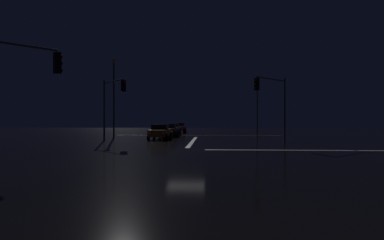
{
  "coord_description": "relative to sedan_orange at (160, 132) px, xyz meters",
  "views": [
    {
      "loc": [
        1.6,
        -20.68,
        1.99
      ],
      "look_at": [
        -0.27,
        11.92,
        2.03
      ],
      "focal_mm": 28.6,
      "sensor_mm": 36.0,
      "label": 1
    }
  ],
  "objects": [
    {
      "name": "ground",
      "position": [
        3.65,
        -11.38,
        -0.85
      ],
      "size": [
        120.0,
        120.0,
        0.1
      ],
      "primitive_type": "cube",
      "color": "black"
    },
    {
      "name": "stop_line_north",
      "position": [
        3.65,
        -3.06,
        -0.8
      ],
      "size": [
        0.35,
        14.25,
        0.01
      ],
      "color": "white",
      "rests_on": "ground"
    },
    {
      "name": "centre_line_ns",
      "position": [
        3.65,
        8.54,
        -0.8
      ],
      "size": [
        22.0,
        0.15,
        0.01
      ],
      "color": "yellow",
      "rests_on": "ground"
    },
    {
      "name": "crosswalk_bar_east",
      "position": [
        12.07,
        -11.38,
        -0.8
      ],
      "size": [
        14.25,
        0.4,
        0.01
      ],
      "color": "white",
      "rests_on": "ground"
    },
    {
      "name": "sedan_orange",
      "position": [
        0.0,
        0.0,
        0.0
      ],
      "size": [
        2.02,
        4.33,
        1.57
      ],
      "color": "#C66014",
      "rests_on": "ground"
    },
    {
      "name": "sedan_black",
      "position": [
        0.26,
        5.3,
        0.0
      ],
      "size": [
        2.02,
        4.33,
        1.57
      ],
      "color": "black",
      "rests_on": "ground"
    },
    {
      "name": "sedan_gray",
      "position": [
        -0.01,
        10.99,
        0.0
      ],
      "size": [
        2.02,
        4.33,
        1.57
      ],
      "color": "slate",
      "rests_on": "ground"
    },
    {
      "name": "sedan_red",
      "position": [
        0.33,
        17.63,
        0.0
      ],
      "size": [
        2.02,
        4.33,
        1.57
      ],
      "color": "maroon",
      "rests_on": "ground"
    },
    {
      "name": "traffic_signal_nw",
      "position": [
        -3.89,
        -3.83,
        3.3
      ],
      "size": [
        3.0,
        3.0,
        5.95
      ],
      "color": "#4C4C51",
      "rests_on": "ground"
    },
    {
      "name": "traffic_signal_ne",
      "position": [
        11.02,
        -4.01,
        3.37
      ],
      "size": [
        3.41,
        3.41,
        6.01
      ],
      "color": "#4C4C51",
      "rests_on": "ground"
    },
    {
      "name": "traffic_signal_sw",
      "position": [
        -3.83,
        -18.86,
        3.18
      ],
      "size": [
        3.09,
        3.09,
        5.76
      ],
      "color": "#4C4C51",
      "rests_on": "ground"
    },
    {
      "name": "streetlamp_right_far",
      "position": [
        13.07,
        18.54,
        4.38
      ],
      "size": [
        0.44,
        0.44,
        8.99
      ],
      "color": "#424247",
      "rests_on": "ground"
    },
    {
      "name": "streetlamp_left_near",
      "position": [
        -5.77,
        2.54,
        4.45
      ],
      "size": [
        0.44,
        0.44,
        9.11
      ],
      "color": "#424247",
      "rests_on": "ground"
    }
  ]
}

